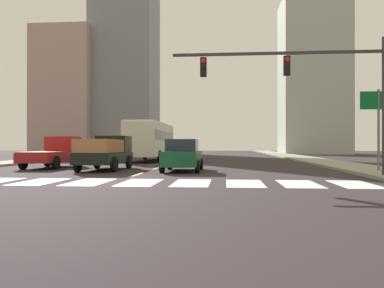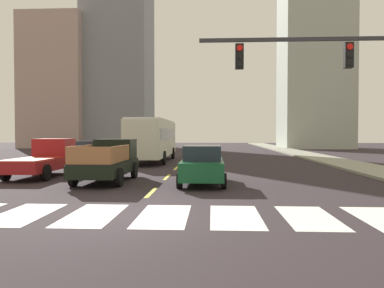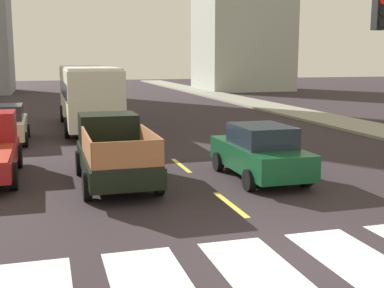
{
  "view_description": "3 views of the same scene",
  "coord_description": "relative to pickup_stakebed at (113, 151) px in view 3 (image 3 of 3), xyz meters",
  "views": [
    {
      "loc": [
        4.21,
        -14.47,
        1.42
      ],
      "look_at": [
        1.93,
        11.77,
        1.48
      ],
      "focal_mm": 36.5,
      "sensor_mm": 36.0,
      "label": 1
    },
    {
      "loc": [
        2.29,
        -10.14,
        2.25
      ],
      "look_at": [
        1.34,
        8.05,
        1.74
      ],
      "focal_mm": 35.16,
      "sensor_mm": 36.0,
      "label": 2
    },
    {
      "loc": [
        -4.5,
        -7.96,
        3.78
      ],
      "look_at": [
        -0.28,
        6.62,
        1.18
      ],
      "focal_mm": 47.26,
      "sensor_mm": 36.0,
      "label": 3
    }
  ],
  "objects": [
    {
      "name": "ground_plane",
      "position": [
        2.58,
        -7.42,
        -0.94
      ],
      "size": [
        160.0,
        160.0,
        0.0
      ],
      "primitive_type": "plane",
      "color": "#2C2429"
    },
    {
      "name": "crosswalk_stripe_5",
      "position": [
        3.56,
        -7.42,
        -0.93
      ],
      "size": [
        1.36,
        2.98,
        0.01
      ],
      "primitive_type": "cube",
      "color": "white",
      "rests_on": "ground"
    },
    {
      "name": "pickup_stakebed",
      "position": [
        0.0,
        0.0,
        0.0
      ],
      "size": [
        2.18,
        5.2,
        1.96
      ],
      "rotation": [
        0.0,
        0.0,
        -0.04
      ],
      "color": "black",
      "rests_on": "ground"
    },
    {
      "name": "lane_dash_2",
      "position": [
        2.58,
        6.58,
        -0.93
      ],
      "size": [
        0.16,
        2.4,
        0.01
      ],
      "primitive_type": "cube",
      "color": "yellow",
      "rests_on": "ground"
    },
    {
      "name": "lane_dash_5",
      "position": [
        2.58,
        21.58,
        -0.93
      ],
      "size": [
        0.16,
        2.4,
        0.01
      ],
      "primitive_type": "cube",
      "color": "yellow",
      "rests_on": "ground"
    },
    {
      "name": "crosswalk_stripe_3",
      "position": [
        -0.36,
        -7.42,
        -0.93
      ],
      "size": [
        1.36,
        2.98,
        0.01
      ],
      "primitive_type": "cube",
      "color": "white",
      "rests_on": "ground"
    },
    {
      "name": "sedan_far",
      "position": [
        -3.75,
        8.39,
        -0.08
      ],
      "size": [
        2.02,
        4.4,
        1.72
      ],
      "rotation": [
        0.0,
        0.0,
        -0.04
      ],
      "color": "beige",
      "rests_on": "ground"
    },
    {
      "name": "sidewalk_right",
      "position": [
        14.48,
        10.58,
        -0.86
      ],
      "size": [
        3.21,
        110.0,
        0.15
      ],
      "primitive_type": "cube",
      "color": "gray",
      "rests_on": "ground"
    },
    {
      "name": "lane_dash_4",
      "position": [
        2.58,
        16.58,
        -0.93
      ],
      "size": [
        0.16,
        2.4,
        0.01
      ],
      "primitive_type": "cube",
      "color": "yellow",
      "rests_on": "ground"
    },
    {
      "name": "lane_dash_0",
      "position": [
        2.58,
        -3.42,
        -0.93
      ],
      "size": [
        0.16,
        2.4,
        0.01
      ],
      "primitive_type": "cube",
      "color": "yellow",
      "rests_on": "ground"
    },
    {
      "name": "sedan_near_right",
      "position": [
        4.46,
        -1.0,
        -0.08
      ],
      "size": [
        2.02,
        4.4,
        1.72
      ],
      "rotation": [
        0.0,
        0.0,
        -0.04
      ],
      "color": "#124A28",
      "rests_on": "ground"
    },
    {
      "name": "crosswalk_stripe_4",
      "position": [
        1.6,
        -7.42,
        -0.93
      ],
      "size": [
        1.36,
        2.98,
        0.01
      ],
      "primitive_type": "cube",
      "color": "white",
      "rests_on": "ground"
    },
    {
      "name": "lane_dash_6",
      "position": [
        2.58,
        26.58,
        -0.93
      ],
      "size": [
        0.16,
        2.4,
        0.01
      ],
      "primitive_type": "cube",
      "color": "yellow",
      "rests_on": "ground"
    },
    {
      "name": "lane_dash_7",
      "position": [
        2.58,
        31.58,
        -0.93
      ],
      "size": [
        0.16,
        2.4,
        0.01
      ],
      "primitive_type": "cube",
      "color": "yellow",
      "rests_on": "ground"
    },
    {
      "name": "city_bus",
      "position": [
        0.21,
        12.06,
        1.02
      ],
      "size": [
        2.72,
        10.8,
        3.32
      ],
      "rotation": [
        0.0,
        0.0,
        0.02
      ],
      "color": "silver",
      "rests_on": "ground"
    },
    {
      "name": "lane_dash_3",
      "position": [
        2.58,
        11.58,
        -0.93
      ],
      "size": [
        0.16,
        2.4,
        0.01
      ],
      "primitive_type": "cube",
      "color": "yellow",
      "rests_on": "ground"
    },
    {
      "name": "lane_dash_1",
      "position": [
        2.58,
        1.58,
        -0.93
      ],
      "size": [
        0.16,
        2.4,
        0.01
      ],
      "primitive_type": "cube",
      "color": "yellow",
      "rests_on": "ground"
    }
  ]
}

